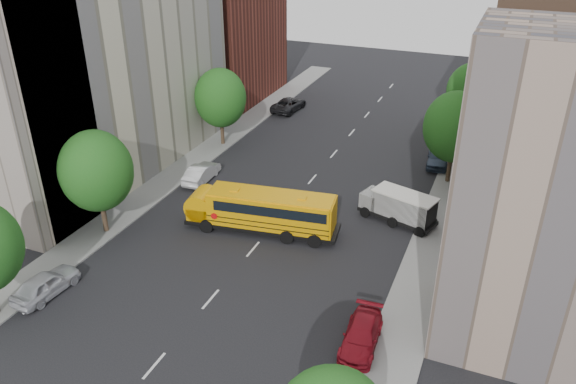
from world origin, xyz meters
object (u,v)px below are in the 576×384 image
Objects in this scene: street_tree_4 at (455,127)px; parked_car_5 at (445,123)px; safari_truck at (399,206)px; parked_car_1 at (202,173)px; street_tree_2 at (220,98)px; parked_car_0 at (46,284)px; parked_car_2 at (289,104)px; school_bus at (260,209)px; parked_car_3 at (361,335)px; street_tree_5 at (471,91)px; street_tree_1 at (96,171)px; parked_car_4 at (438,157)px.

parked_car_5 is at bearing 99.90° from street_tree_4.
parked_car_1 is (-17.29, 0.43, -0.57)m from safari_truck.
parked_car_0 is (1.40, -25.40, -4.06)m from street_tree_2.
street_tree_2 is 12.83m from parked_car_2.
parked_car_2 is (-8.25, 25.43, -1.03)m from school_bus.
parked_car_0 reaches higher than parked_car_3.
street_tree_5 is (-0.00, 12.00, -0.37)m from street_tree_4.
parked_car_5 is (-0.80, 34.92, 0.07)m from parked_car_3.
street_tree_2 reaches higher than safari_truck.
parked_car_3 is at bearing -47.30° from street_tree_2.
street_tree_5 is at bearing -114.79° from parked_car_0.
parked_car_5 is at bearing -173.21° from parked_car_2.
street_tree_5 is at bearing 53.75° from street_tree_1.
street_tree_2 reaches higher than parked_car_3.
street_tree_4 reaches higher than street_tree_5.
parked_car_2 is at bearing 114.55° from parked_car_3.
street_tree_4 is at bearing -83.02° from parked_car_5.
street_tree_4 reaches higher than street_tree_1.
street_tree_2 is 17.32m from school_bus.
street_tree_4 is 1.77× the size of parked_car_3.
street_tree_5 is 1.39× the size of parked_car_2.
street_tree_5 is 1.69× the size of parked_car_5.
school_bus is 19.63m from parked_car_4.
street_tree_5 is 28.36m from parked_car_1.
parked_car_0 is at bearing -86.85° from street_tree_2.
parked_car_5 is at bearing 62.22° from school_bus.
parked_car_3 is (10.15, -8.85, -1.11)m from school_bus.
street_tree_4 is 21.76m from parked_car_1.
street_tree_1 is 0.98× the size of street_tree_4.
parked_car_1 is (-19.80, -7.91, -4.33)m from street_tree_4.
parked_car_4 is at bearing 101.50° from safari_truck.
street_tree_5 is at bearing 83.99° from parked_car_3.
street_tree_1 is 36.69m from parked_car_5.
parked_car_1 is (2.20, 10.09, -4.20)m from street_tree_1.
street_tree_4 reaches higher than street_tree_2.
street_tree_1 is at bearing -136.71° from safari_truck.
parked_car_5 is at bearing 88.99° from parked_car_4.
parked_car_4 is (1.11, 11.64, -0.52)m from safari_truck.
street_tree_4 reaches higher than parked_car_0.
school_bus is 10.41m from safari_truck.
street_tree_5 is 28.12m from school_bus.
street_tree_5 is 34.59m from parked_car_3.
parked_car_3 is at bearing -92.34° from street_tree_5.
safari_truck is 1.31× the size of parked_car_4.
parked_car_3 is (1.11, -13.98, -0.66)m from safari_truck.
school_bus is at bearing 23.43° from street_tree_1.
parked_car_1 reaches higher than parked_car_2.
parked_car_2 is 20.34m from parked_car_4.
street_tree_5 is 9.64m from parked_car_4.
street_tree_1 reaches higher than parked_car_1.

